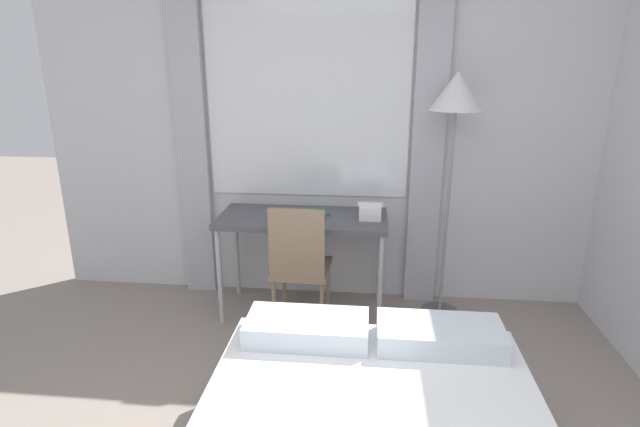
# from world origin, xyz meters

# --- Properties ---
(wall_back_with_window) EXTENTS (4.79, 0.13, 2.70)m
(wall_back_with_window) POSITION_xyz_m (-0.04, 2.63, 1.35)
(wall_back_with_window) COLOR silver
(wall_back_with_window) RESTS_ON ground_plane
(desk) EXTENTS (1.25, 0.57, 0.78)m
(desk) POSITION_xyz_m (-0.29, 2.27, 0.71)
(desk) COLOR #4C4C51
(desk) RESTS_ON ground_plane
(desk_chair) EXTENTS (0.41, 0.41, 0.95)m
(desk_chair) POSITION_xyz_m (-0.28, 1.98, 0.53)
(desk_chair) COLOR #8C7259
(desk_chair) RESTS_ON ground_plane
(standing_lamp) EXTENTS (0.36, 0.36, 1.81)m
(standing_lamp) POSITION_xyz_m (0.76, 2.31, 1.55)
(standing_lamp) COLOR #4C4C51
(standing_lamp) RESTS_ON ground_plane
(telephone) EXTENTS (0.18, 0.15, 0.12)m
(telephone) POSITION_xyz_m (0.20, 2.25, 0.83)
(telephone) COLOR white
(telephone) RESTS_ON desk
(book) EXTENTS (0.28, 0.23, 0.02)m
(book) POSITION_xyz_m (-0.24, 2.32, 0.79)
(book) COLOR #33664C
(book) RESTS_ON desk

